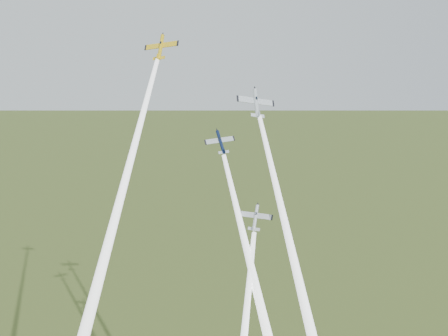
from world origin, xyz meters
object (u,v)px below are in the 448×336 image
Objects in this scene: plane_navy at (221,142)px; plane_silver_low at (256,217)px; plane_yellow at (161,47)px; plane_silver_right at (256,103)px.

plane_silver_low is (6.18, -10.08, -14.03)m from plane_navy.
plane_navy is 1.00× the size of plane_silver_low.
plane_navy is at bearing -10.01° from plane_yellow.
plane_navy is at bearing 138.72° from plane_silver_low.
plane_silver_low is (18.51, -18.34, -33.95)m from plane_yellow.
plane_silver_right is at bearing 3.63° from plane_yellow.
plane_silver_right is (7.82, 0.85, 8.20)m from plane_navy.
plane_navy reaches higher than plane_silver_low.
plane_yellow is 1.18× the size of plane_navy.
plane_yellow reaches higher than plane_silver_right.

